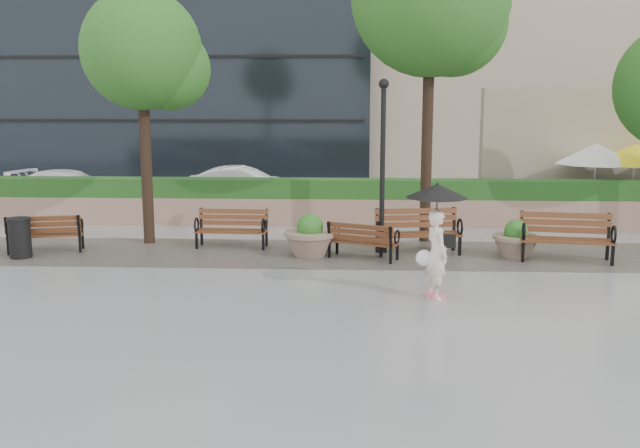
{
  "coord_description": "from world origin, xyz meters",
  "views": [
    {
      "loc": [
        0.32,
        -13.72,
        3.74
      ],
      "look_at": [
        -0.37,
        0.94,
        1.1
      ],
      "focal_mm": 40.0,
      "sensor_mm": 36.0,
      "label": 1
    }
  ],
  "objects_px": {
    "bench_4": "(566,247)",
    "pedestrian": "(437,229)",
    "bench_1": "(232,237)",
    "lamppost": "(382,178)",
    "bench_2": "(363,248)",
    "bench_0": "(46,241)",
    "bench_3": "(418,241)",
    "car_left": "(69,188)",
    "planter_right": "(515,243)",
    "planter_left": "(310,240)",
    "car_right": "(243,186)",
    "trash_bin": "(20,239)"
  },
  "relations": [
    {
      "from": "lamppost",
      "to": "bench_0",
      "type": "bearing_deg",
      "value": -177.42
    },
    {
      "from": "bench_0",
      "to": "planter_right",
      "type": "bearing_deg",
      "value": 166.73
    },
    {
      "from": "bench_2",
      "to": "bench_4",
      "type": "height_order",
      "value": "bench_4"
    },
    {
      "from": "lamppost",
      "to": "bench_2",
      "type": "bearing_deg",
      "value": -121.02
    },
    {
      "from": "bench_2",
      "to": "car_right",
      "type": "distance_m",
      "value": 9.16
    },
    {
      "from": "bench_3",
      "to": "car_right",
      "type": "distance_m",
      "value": 9.31
    },
    {
      "from": "planter_right",
      "to": "pedestrian",
      "type": "xyz_separation_m",
      "value": [
        -2.27,
        -3.53,
        0.95
      ]
    },
    {
      "from": "bench_2",
      "to": "planter_left",
      "type": "xyz_separation_m",
      "value": [
        -1.25,
        0.26,
        0.14
      ]
    },
    {
      "from": "bench_3",
      "to": "bench_4",
      "type": "relative_size",
      "value": 0.98
    },
    {
      "from": "bench_4",
      "to": "bench_1",
      "type": "bearing_deg",
      "value": 179.74
    },
    {
      "from": "car_right",
      "to": "bench_4",
      "type": "bearing_deg",
      "value": -132.19
    },
    {
      "from": "bench_0",
      "to": "bench_2",
      "type": "bearing_deg",
      "value": 163.85
    },
    {
      "from": "planter_right",
      "to": "car_right",
      "type": "height_order",
      "value": "car_right"
    },
    {
      "from": "bench_0",
      "to": "lamppost",
      "type": "distance_m",
      "value": 8.29
    },
    {
      "from": "bench_1",
      "to": "bench_4",
      "type": "bearing_deg",
      "value": -5.42
    },
    {
      "from": "car_right",
      "to": "planter_left",
      "type": "bearing_deg",
      "value": -159.35
    },
    {
      "from": "pedestrian",
      "to": "trash_bin",
      "type": "bearing_deg",
      "value": 52.98
    },
    {
      "from": "bench_1",
      "to": "bench_2",
      "type": "distance_m",
      "value": 3.45
    },
    {
      "from": "car_left",
      "to": "pedestrian",
      "type": "height_order",
      "value": "pedestrian"
    },
    {
      "from": "bench_1",
      "to": "car_right",
      "type": "relative_size",
      "value": 0.44
    },
    {
      "from": "bench_1",
      "to": "bench_3",
      "type": "distance_m",
      "value": 4.61
    },
    {
      "from": "car_left",
      "to": "planter_right",
      "type": "bearing_deg",
      "value": -105.05
    },
    {
      "from": "bench_3",
      "to": "bench_4",
      "type": "bearing_deg",
      "value": -18.37
    },
    {
      "from": "planter_left",
      "to": "pedestrian",
      "type": "bearing_deg",
      "value": -53.02
    },
    {
      "from": "bench_0",
      "to": "pedestrian",
      "type": "xyz_separation_m",
      "value": [
        8.99,
        -3.54,
        1.03
      ]
    },
    {
      "from": "planter_left",
      "to": "car_right",
      "type": "relative_size",
      "value": 0.3
    },
    {
      "from": "bench_3",
      "to": "bench_4",
      "type": "distance_m",
      "value": 3.37
    },
    {
      "from": "car_left",
      "to": "car_right",
      "type": "height_order",
      "value": "car_right"
    },
    {
      "from": "bench_4",
      "to": "pedestrian",
      "type": "bearing_deg",
      "value": -128.72
    },
    {
      "from": "planter_left",
      "to": "bench_4",
      "type": "bearing_deg",
      "value": -2.6
    },
    {
      "from": "bench_4",
      "to": "bench_3",
      "type": "bearing_deg",
      "value": 177.25
    },
    {
      "from": "bench_3",
      "to": "trash_bin",
      "type": "height_order",
      "value": "bench_3"
    },
    {
      "from": "bench_2",
      "to": "bench_4",
      "type": "bearing_deg",
      "value": -157.17
    },
    {
      "from": "pedestrian",
      "to": "lamppost",
      "type": "bearing_deg",
      "value": -7.32
    },
    {
      "from": "planter_left",
      "to": "planter_right",
      "type": "bearing_deg",
      "value": 1.44
    },
    {
      "from": "lamppost",
      "to": "car_right",
      "type": "relative_size",
      "value": 1.02
    },
    {
      "from": "car_left",
      "to": "bench_3",
      "type": "bearing_deg",
      "value": -108.81
    },
    {
      "from": "pedestrian",
      "to": "car_right",
      "type": "bearing_deg",
      "value": 5.61
    },
    {
      "from": "bench_2",
      "to": "bench_1",
      "type": "bearing_deg",
      "value": 3.91
    },
    {
      "from": "planter_right",
      "to": "lamppost",
      "type": "distance_m",
      "value": 3.48
    },
    {
      "from": "bench_3",
      "to": "car_left",
      "type": "bearing_deg",
      "value": 139.77
    },
    {
      "from": "bench_2",
      "to": "pedestrian",
      "type": "height_order",
      "value": "pedestrian"
    },
    {
      "from": "pedestrian",
      "to": "bench_1",
      "type": "bearing_deg",
      "value": 27.24
    },
    {
      "from": "trash_bin",
      "to": "bench_2",
      "type": "bearing_deg",
      "value": 1.77
    },
    {
      "from": "bench_3",
      "to": "car_left",
      "type": "height_order",
      "value": "car_left"
    },
    {
      "from": "bench_1",
      "to": "car_left",
      "type": "bearing_deg",
      "value": 138.01
    },
    {
      "from": "bench_1",
      "to": "lamppost",
      "type": "relative_size",
      "value": 0.43
    },
    {
      "from": "bench_1",
      "to": "bench_4",
      "type": "relative_size",
      "value": 0.84
    },
    {
      "from": "bench_4",
      "to": "trash_bin",
      "type": "distance_m",
      "value": 12.65
    },
    {
      "from": "planter_right",
      "to": "car_right",
      "type": "relative_size",
      "value": 0.26
    }
  ]
}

